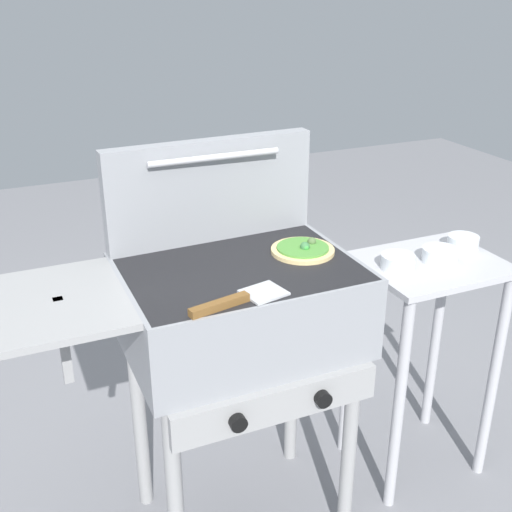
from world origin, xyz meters
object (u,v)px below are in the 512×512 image
prep_table (424,325)px  topping_bowl_near (463,243)px  grill (236,314)px  spatula (238,300)px  topping_bowl_middle (398,262)px  pizza_veggie (303,249)px  topping_bowl_far (440,255)px

prep_table → topping_bowl_near: bearing=15.6°
grill → topping_bowl_near: bearing=3.3°
spatula → topping_bowl_middle: size_ratio=2.53×
pizza_veggie → prep_table: pizza_veggie is taller
pizza_veggie → topping_bowl_far: bearing=-2.4°
topping_bowl_far → prep_table: bearing=155.0°
pizza_veggie → spatula: (-0.28, -0.21, -0.00)m
pizza_veggie → topping_bowl_far: size_ratio=1.63×
spatula → topping_bowl_middle: spatula is taller
spatula → topping_bowl_far: (0.76, 0.19, -0.09)m
prep_table → topping_bowl_far: topping_bowl_far is taller
pizza_veggie → spatula: bearing=-144.0°
prep_table → topping_bowl_near: 0.30m
grill → topping_bowl_near: grill is taller
pizza_veggie → topping_bowl_far: (0.48, -0.02, -0.10)m
grill → topping_bowl_far: bearing=-0.4°
topping_bowl_far → pizza_veggie: bearing=177.6°
pizza_veggie → spatula: 0.35m
prep_table → topping_bowl_near: size_ratio=7.76×
pizza_veggie → topping_bowl_far: 0.49m
spatula → topping_bowl_near: size_ratio=2.60×
grill → topping_bowl_near: size_ratio=9.39×
spatula → prep_table: size_ratio=0.34×
grill → spatula: bearing=-109.8°
prep_table → topping_bowl_far: size_ratio=7.14×
spatula → topping_bowl_far: 0.79m
grill → spatula: 0.25m
grill → pizza_veggie: bearing=4.0°
topping_bowl_near → topping_bowl_middle: (-0.29, -0.04, 0.00)m
topping_bowl_far → topping_bowl_middle: (-0.15, 0.01, 0.00)m
prep_table → topping_bowl_middle: size_ratio=7.54×
topping_bowl_far → topping_bowl_near: bearing=21.2°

